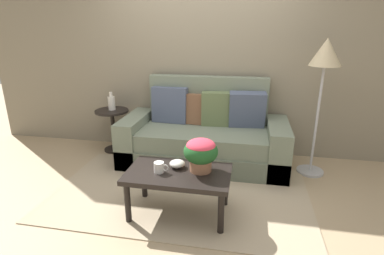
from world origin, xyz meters
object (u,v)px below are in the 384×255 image
Objects in this scene: couch at (205,137)px; floor_lamp at (325,64)px; snack_bowl at (177,164)px; coffee_table at (178,178)px; coffee_mug at (159,167)px; side_table at (113,123)px; table_vase at (112,103)px; potted_plant at (201,152)px.

floor_lamp reaches higher than couch.
floor_lamp is 1.98m from snack_bowl.
couch is at bearing 176.45° from floor_lamp.
coffee_table is 6.95× the size of coffee_mug.
couch is 1.24m from coffee_table.
table_vase is (-0.00, 0.02, 0.29)m from side_table.
coffee_mug is at bearing -166.99° from coffee_table.
snack_bowl is at bearing 42.27° from coffee_mug.
potted_plant is at bearing -137.95° from floor_lamp.
potted_plant is at bearing 15.63° from coffee_mug.
couch is 15.13× the size of coffee_mug.
potted_plant is 1.99m from table_vase.
potted_plant is at bearing -41.21° from side_table.
snack_bowl is at bearing -45.50° from side_table.
potted_plant is (0.20, 0.06, 0.25)m from coffee_table.
table_vase is (-1.29, 1.38, 0.32)m from coffee_table.
snack_bowl is (-0.23, 0.02, -0.15)m from potted_plant.
coffee_mug is 1.82m from table_vase.
coffee_table is 0.33m from potted_plant.
table_vase is (-2.69, 0.23, -0.62)m from floor_lamp.
coffee_table is 1.87m from side_table.
coffee_table is 0.21m from coffee_mug.
snack_bowl is (1.25, -1.28, 0.07)m from side_table.
coffee_table is at bearing -70.36° from snack_bowl.
floor_lamp is at bearing -4.54° from side_table.
couch is 1.31× the size of floor_lamp.
couch is at bearing -5.51° from side_table.
snack_bowl is 0.59× the size of table_vase.
table_vase is (-1.48, 1.32, 0.07)m from potted_plant.
potted_plant is (-1.20, -1.09, -0.69)m from floor_lamp.
floor_lamp reaches higher than table_vase.
floor_lamp is (1.40, 1.15, 0.94)m from coffee_table.
coffee_table is 6.51× the size of snack_bowl.
coffee_mug is 0.94× the size of snack_bowl.
potted_plant is at bearing -41.59° from table_vase.
couch reaches higher than snack_bowl.
coffee_mug is 0.19m from snack_bowl.
coffee_mug is at bearing -142.91° from floor_lamp.
floor_lamp is at bearing 42.05° from potted_plant.
floor_lamp is (2.69, -0.21, 0.91)m from side_table.
side_table reaches higher than snack_bowl.
side_table is 1.79m from snack_bowl.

